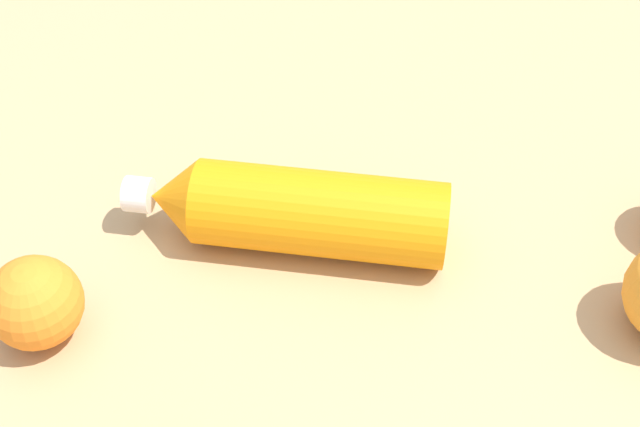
# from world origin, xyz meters

# --- Properties ---
(ground_plane) EXTENTS (2.40, 2.40, 0.00)m
(ground_plane) POSITION_xyz_m (0.00, 0.00, 0.00)
(ground_plane) COLOR tan
(water_bottle) EXTENTS (0.11, 0.27, 0.07)m
(water_bottle) POSITION_xyz_m (-0.05, -0.03, 0.03)
(water_bottle) COLOR orange
(water_bottle) RESTS_ON ground_plane
(orange_0) EXTENTS (0.07, 0.07, 0.07)m
(orange_0) POSITION_xyz_m (0.04, -0.22, 0.04)
(orange_0) COLOR orange
(orange_0) RESTS_ON ground_plane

